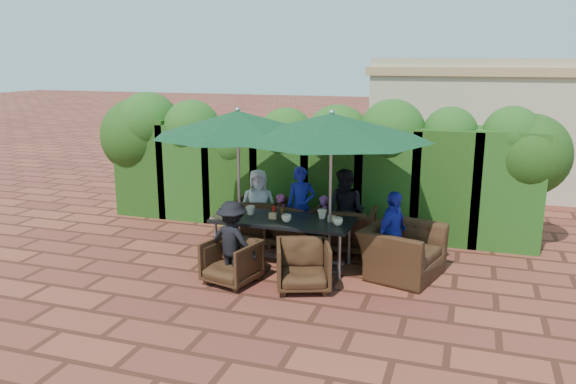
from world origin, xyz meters
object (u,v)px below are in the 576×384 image
(chair_near_right, at_px, (303,263))
(chair_far_left, at_px, (260,218))
(umbrella_right, at_px, (332,126))
(chair_far_mid, at_px, (296,223))
(chair_near_left, at_px, (231,260))
(chair_end_right, at_px, (403,243))
(dining_table, at_px, (283,223))
(umbrella_left, at_px, (238,123))
(chair_far_right, at_px, (350,227))

(chair_near_right, bearing_deg, chair_far_left, 106.31)
(umbrella_right, bearing_deg, chair_far_mid, 133.68)
(umbrella_right, bearing_deg, chair_far_left, 148.18)
(chair_near_left, bearing_deg, chair_end_right, 38.78)
(chair_far_left, height_order, chair_near_right, chair_far_left)
(dining_table, xyz_separation_m, umbrella_left, (-0.74, 0.01, 1.54))
(chair_far_mid, bearing_deg, dining_table, 107.02)
(umbrella_left, bearing_deg, umbrella_right, 1.61)
(dining_table, distance_m, chair_far_left, 1.27)
(umbrella_left, bearing_deg, dining_table, -0.56)
(chair_end_right, bearing_deg, chair_near_left, 130.85)
(chair_far_right, height_order, chair_end_right, chair_end_right)
(umbrella_right, bearing_deg, dining_table, -176.27)
(umbrella_right, xyz_separation_m, chair_far_right, (0.13, 0.89, -1.80))
(chair_end_right, bearing_deg, dining_table, 109.51)
(chair_far_right, bearing_deg, chair_far_mid, 0.48)
(chair_far_right, height_order, chair_near_left, chair_far_right)
(umbrella_left, bearing_deg, chair_far_mid, 52.68)
(chair_far_left, xyz_separation_m, chair_near_left, (0.30, -1.94, -0.08))
(chair_far_right, distance_m, chair_end_right, 1.29)
(chair_far_left, relative_size, chair_near_left, 1.21)
(chair_near_left, bearing_deg, chair_near_right, 20.59)
(chair_far_mid, bearing_deg, umbrella_right, 146.81)
(umbrella_right, relative_size, chair_far_right, 3.57)
(umbrella_left, height_order, chair_far_left, umbrella_left)
(chair_far_left, relative_size, chair_far_mid, 1.02)
(chair_far_left, bearing_deg, dining_table, 120.72)
(umbrella_right, height_order, chair_near_left, umbrella_right)
(dining_table, xyz_separation_m, chair_far_mid, (-0.06, 0.89, -0.25))
(umbrella_left, xyz_separation_m, umbrella_right, (1.48, 0.04, 0.00))
(chair_near_right, bearing_deg, chair_near_left, 166.37)
(umbrella_left, relative_size, chair_far_left, 3.09)
(chair_far_right, bearing_deg, chair_near_left, 52.37)
(dining_table, bearing_deg, chair_far_right, 47.26)
(chair_far_mid, xyz_separation_m, chair_end_right, (1.91, -0.78, 0.09))
(umbrella_left, height_order, chair_end_right, umbrella_left)
(chair_far_mid, xyz_separation_m, chair_far_right, (0.93, 0.05, -0.00))
(chair_near_left, bearing_deg, dining_table, 78.22)
(umbrella_right, bearing_deg, chair_far_right, 82.02)
(chair_near_left, xyz_separation_m, chair_end_right, (2.31, 1.07, 0.15))
(chair_far_left, xyz_separation_m, chair_end_right, (2.61, -0.87, 0.08))
(umbrella_right, bearing_deg, chair_near_right, -100.19)
(chair_near_right, bearing_deg, umbrella_right, 59.59)
(chair_far_left, distance_m, chair_near_right, 2.26)
(dining_table, height_order, chair_far_right, chair_far_right)
(chair_near_left, height_order, chair_near_right, chair_near_right)
(chair_near_left, relative_size, chair_near_right, 0.93)
(dining_table, xyz_separation_m, chair_end_right, (1.85, 0.11, -0.17))
(umbrella_left, bearing_deg, chair_far_right, 30.20)
(dining_table, relative_size, chair_far_left, 2.55)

